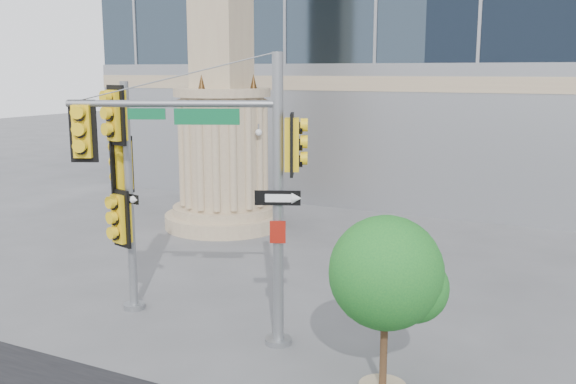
% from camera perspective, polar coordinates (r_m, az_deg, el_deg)
% --- Properties ---
extents(ground, '(120.00, 120.00, 0.00)m').
position_cam_1_polar(ground, '(13.85, -4.45, -13.66)').
color(ground, '#545456').
rests_on(ground, ground).
extents(monument, '(4.40, 4.40, 16.60)m').
position_cam_1_polar(monument, '(23.43, -5.89, 10.20)').
color(monument, tan).
rests_on(monument, ground).
extents(main_signal_pole, '(4.42, 2.29, 6.08)m').
position_cam_1_polar(main_signal_pole, '(13.06, -5.71, 2.11)').
color(main_signal_pole, slate).
rests_on(main_signal_pole, ground).
extents(secondary_signal_pole, '(0.95, 0.85, 5.48)m').
position_cam_1_polar(secondary_signal_pole, '(15.50, -14.49, 1.12)').
color(secondary_signal_pole, slate).
rests_on(secondary_signal_pole, ground).
extents(street_tree, '(2.08, 2.03, 3.24)m').
position_cam_1_polar(street_tree, '(11.51, 8.90, -7.52)').
color(street_tree, tan).
rests_on(street_tree, ground).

